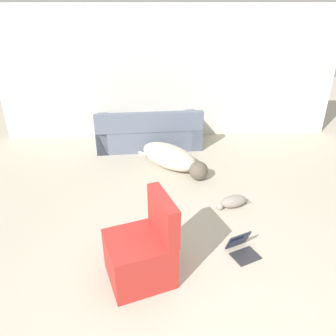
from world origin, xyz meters
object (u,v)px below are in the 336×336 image
object	(u,v)px
cat	(233,202)
side_chair	(143,252)
laptop_open	(241,247)
couch	(149,133)
dog	(172,158)

from	to	relation	value
cat	side_chair	size ratio (longest dim) A/B	0.59
laptop_open	couch	bearing A→B (deg)	85.18
dog	side_chair	xyz separation A→B (m)	(-0.44, -2.40, 0.12)
couch	cat	world-z (taller)	couch
cat	side_chair	distance (m)	1.70
couch	laptop_open	size ratio (longest dim) A/B	5.05
cat	side_chair	world-z (taller)	side_chair
dog	cat	size ratio (longest dim) A/B	2.50
laptop_open	side_chair	bearing A→B (deg)	172.34
dog	laptop_open	world-z (taller)	dog
couch	side_chair	bearing A→B (deg)	85.44
dog	cat	xyz separation A→B (m)	(0.75, -1.22, -0.10)
cat	dog	bearing A→B (deg)	-75.49
couch	dog	world-z (taller)	couch
couch	laptop_open	world-z (taller)	couch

